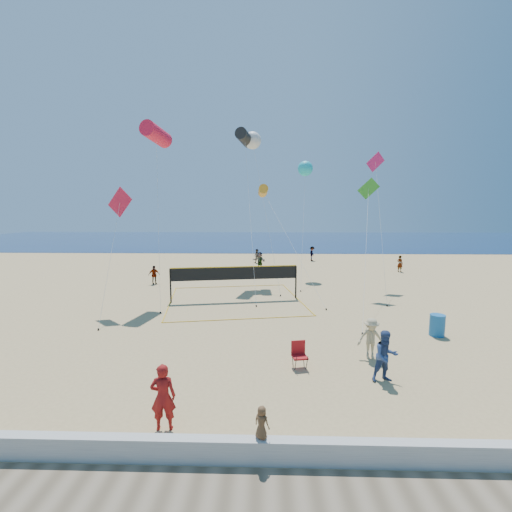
{
  "coord_description": "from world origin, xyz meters",
  "views": [
    {
      "loc": [
        -0.75,
        -10.26,
        5.8
      ],
      "look_at": [
        -1.11,
        2.0,
        4.21
      ],
      "focal_mm": 24.0,
      "sensor_mm": 36.0,
      "label": 1
    }
  ],
  "objects_px": {
    "woman": "(163,397)",
    "trash_barrel": "(437,325)",
    "camp_chair": "(299,353)",
    "volleyball_net": "(235,277)"
  },
  "relations": [
    {
      "from": "volleyball_net",
      "to": "camp_chair",
      "type": "bearing_deg",
      "value": -81.19
    },
    {
      "from": "camp_chair",
      "to": "trash_barrel",
      "type": "relative_size",
      "value": 1.09
    },
    {
      "from": "camp_chair",
      "to": "volleyball_net",
      "type": "xyz_separation_m",
      "value": [
        -3.29,
        9.74,
        0.97
      ]
    },
    {
      "from": "woman",
      "to": "camp_chair",
      "type": "bearing_deg",
      "value": -143.47
    },
    {
      "from": "woman",
      "to": "volleyball_net",
      "type": "distance_m",
      "value": 13.58
    },
    {
      "from": "volleyball_net",
      "to": "trash_barrel",
      "type": "bearing_deg",
      "value": -41.52
    },
    {
      "from": "woman",
      "to": "trash_barrel",
      "type": "height_order",
      "value": "woman"
    },
    {
      "from": "woman",
      "to": "trash_barrel",
      "type": "distance_m",
      "value": 13.04
    },
    {
      "from": "camp_chair",
      "to": "woman",
      "type": "bearing_deg",
      "value": -147.4
    },
    {
      "from": "woman",
      "to": "camp_chair",
      "type": "distance_m",
      "value": 5.52
    }
  ]
}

